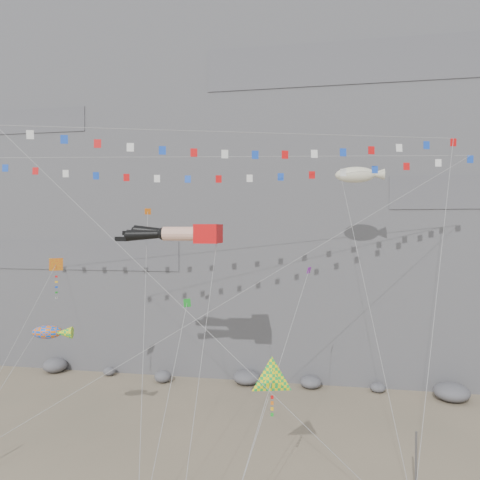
# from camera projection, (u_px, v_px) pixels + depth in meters

# --- Properties ---
(ground) EXTENTS (120.00, 120.00, 0.00)m
(ground) POSITION_uv_depth(u_px,v_px,m) (198.00, 478.00, 27.61)
(ground) COLOR gray
(ground) RESTS_ON ground
(cliff) EXTENTS (80.00, 28.00, 50.00)m
(cliff) POSITION_uv_depth(u_px,v_px,m) (267.00, 147.00, 58.46)
(cliff) COLOR slate
(cliff) RESTS_ON ground
(talus_boulders) EXTENTS (60.00, 3.00, 1.20)m
(talus_boulders) POSITION_uv_depth(u_px,v_px,m) (247.00, 378.00, 44.30)
(talus_boulders) COLOR slate
(talus_boulders) RESTS_ON ground
(anchor_pole_right) EXTENTS (0.12, 0.12, 4.02)m
(anchor_pole_right) POSITION_uv_depth(u_px,v_px,m) (416.00, 469.00, 24.70)
(anchor_pole_right) COLOR slate
(anchor_pole_right) RESTS_ON ground
(legs_kite) EXTENTS (8.15, 13.22, 18.78)m
(legs_kite) POSITION_uv_depth(u_px,v_px,m) (180.00, 234.00, 32.52)
(legs_kite) COLOR red
(legs_kite) RESTS_ON ground
(flag_banner_upper) EXTENTS (39.16, 15.22, 27.15)m
(flag_banner_upper) POSITION_uv_depth(u_px,v_px,m) (203.00, 157.00, 35.10)
(flag_banner_upper) COLOR red
(flag_banner_upper) RESTS_ON ground
(flag_banner_lower) EXTENTS (29.06, 12.03, 24.33)m
(flag_banner_lower) POSITION_uv_depth(u_px,v_px,m) (240.00, 133.00, 31.02)
(flag_banner_lower) COLOR red
(flag_banner_lower) RESTS_ON ground
(harlequin_kite) EXTENTS (3.49, 9.07, 14.69)m
(harlequin_kite) POSITION_uv_depth(u_px,v_px,m) (56.00, 265.00, 33.94)
(harlequin_kite) COLOR red
(harlequin_kite) RESTS_ON ground
(fish_windsock) EXTENTS (4.24, 8.09, 10.79)m
(fish_windsock) POSITION_uv_depth(u_px,v_px,m) (47.00, 332.00, 31.28)
(fish_windsock) COLOR orange
(fish_windsock) RESTS_ON ground
(delta_kite) EXTENTS (3.11, 7.21, 9.45)m
(delta_kite) POSITION_uv_depth(u_px,v_px,m) (272.00, 380.00, 25.17)
(delta_kite) COLOR yellow
(delta_kite) RESTS_ON ground
(blimp_windsock) EXTENTS (4.47, 13.60, 23.00)m
(blimp_windsock) POSITION_uv_depth(u_px,v_px,m) (355.00, 175.00, 36.72)
(blimp_windsock) COLOR beige
(blimp_windsock) RESTS_ON ground
(small_kite_a) EXTENTS (5.40, 14.21, 21.56)m
(small_kite_a) POSITION_uv_depth(u_px,v_px,m) (148.00, 218.00, 34.51)
(small_kite_a) COLOR orange
(small_kite_a) RESTS_ON ground
(small_kite_b) EXTENTS (4.06, 12.83, 17.38)m
(small_kite_b) POSITION_uv_depth(u_px,v_px,m) (307.00, 275.00, 32.03)
(small_kite_b) COLOR purple
(small_kite_b) RESTS_ON ground
(small_kite_c) EXTENTS (1.16, 9.98, 13.68)m
(small_kite_c) POSITION_uv_depth(u_px,v_px,m) (187.00, 306.00, 29.38)
(small_kite_c) COLOR green
(small_kite_c) RESTS_ON ground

